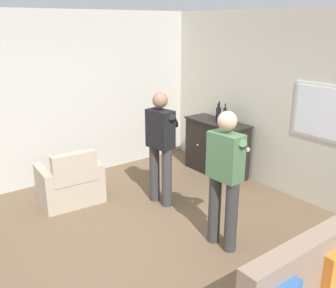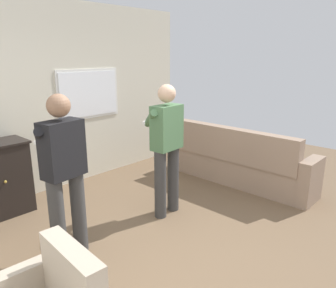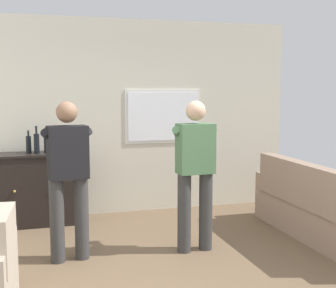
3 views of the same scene
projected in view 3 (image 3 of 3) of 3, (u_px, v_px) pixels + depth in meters
name	position (u px, v px, depth m)	size (l,w,h in m)	color
ground	(169.00, 281.00, 4.41)	(10.40, 10.40, 0.00)	brown
wall_back_with_window	(119.00, 117.00, 6.79)	(5.20, 0.15, 2.80)	beige
couch	(320.00, 212.00, 5.53)	(0.57, 2.45, 0.93)	gray
sideboard_cabinet	(34.00, 189.00, 6.22)	(1.23, 0.49, 0.96)	black
bottle_wine_green	(37.00, 143.00, 6.14)	(0.07, 0.07, 0.36)	black
bottle_liquor_amber	(46.00, 142.00, 6.19)	(0.06, 0.06, 0.34)	black
bottle_spirits_clear	(29.00, 144.00, 6.18)	(0.07, 0.07, 0.30)	black
person_standing_left	(68.00, 173.00, 4.86)	(0.55, 0.50, 1.68)	#383838
person_standing_right	(195.00, 168.00, 5.16)	(0.56, 0.49, 1.68)	#383838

